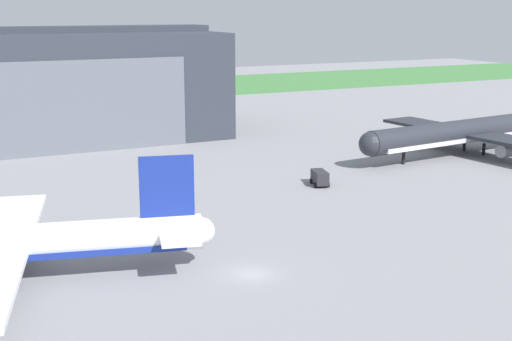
% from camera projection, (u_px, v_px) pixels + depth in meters
% --- Properties ---
extents(ground_plane, '(440.00, 440.00, 0.00)m').
position_uv_depth(ground_plane, '(252.00, 274.00, 66.40)').
color(ground_plane, gray).
extents(grass_field_strip, '(440.00, 56.00, 0.08)m').
position_uv_depth(grass_field_strip, '(20.00, 95.00, 203.40)').
color(grass_field_strip, '#417C3E').
rests_on(grass_field_strip, ground_plane).
extents(airliner_far_right, '(47.88, 37.85, 13.21)m').
position_uv_depth(airliner_far_right, '(468.00, 132.00, 120.35)').
color(airliner_far_right, '#282B33').
rests_on(airliner_far_right, ground_plane).
extents(ops_van, '(3.09, 4.54, 2.19)m').
position_uv_depth(ops_van, '(320.00, 177.00, 99.52)').
color(ops_van, '#28282D').
rests_on(ops_van, ground_plane).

